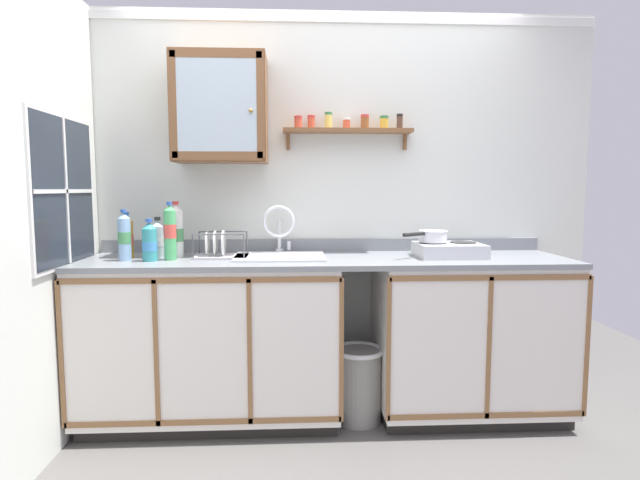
% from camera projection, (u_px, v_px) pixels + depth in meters
% --- Properties ---
extents(floor, '(5.85, 5.85, 0.00)m').
position_uv_depth(floor, '(332.00, 451.00, 2.68)').
color(floor, '#565451').
rests_on(floor, ground).
extents(back_wall, '(3.45, 0.07, 2.47)m').
position_uv_depth(back_wall, '(324.00, 208.00, 3.32)').
color(back_wall, silver).
rests_on(back_wall, ground).
extents(side_wall_left, '(0.05, 3.54, 2.47)m').
position_uv_depth(side_wall_left, '(9.00, 219.00, 2.26)').
color(side_wall_left, silver).
rests_on(side_wall_left, ground).
extents(lower_cabinet_run, '(1.48, 0.65, 0.94)m').
position_uv_depth(lower_cabinet_run, '(213.00, 341.00, 3.02)').
color(lower_cabinet_run, black).
rests_on(lower_cabinet_run, ground).
extents(lower_cabinet_run_right, '(1.12, 0.65, 0.94)m').
position_uv_depth(lower_cabinet_run_right, '(468.00, 338.00, 3.10)').
color(lower_cabinet_run_right, black).
rests_on(lower_cabinet_run_right, ground).
extents(countertop, '(2.81, 0.67, 0.03)m').
position_uv_depth(countertop, '(327.00, 260.00, 3.00)').
color(countertop, gray).
rests_on(countertop, lower_cabinet_run).
extents(backsplash, '(2.81, 0.02, 0.08)m').
position_uv_depth(backsplash, '(324.00, 245.00, 3.31)').
color(backsplash, gray).
rests_on(backsplash, countertop).
extents(sink, '(0.52, 0.47, 0.43)m').
position_uv_depth(sink, '(280.00, 260.00, 3.03)').
color(sink, silver).
rests_on(sink, countertop).
extents(hot_plate_stove, '(0.38, 0.32, 0.09)m').
position_uv_depth(hot_plate_stove, '(449.00, 250.00, 3.04)').
color(hot_plate_stove, silver).
rests_on(hot_plate_stove, countertop).
extents(saucepan, '(0.30, 0.24, 0.07)m').
position_uv_depth(saucepan, '(432.00, 236.00, 3.05)').
color(saucepan, silver).
rests_on(saucepan, hot_plate_stove).
extents(bottle_water_clear_0, '(0.08, 0.08, 0.24)m').
position_uv_depth(bottle_water_clear_0, '(158.00, 240.00, 2.98)').
color(bottle_water_clear_0, silver).
rests_on(bottle_water_clear_0, countertop).
extents(bottle_soda_green_1, '(0.07, 0.07, 0.33)m').
position_uv_depth(bottle_soda_green_1, '(170.00, 232.00, 2.89)').
color(bottle_soda_green_1, '#4CB266').
rests_on(bottle_soda_green_1, countertop).
extents(bottle_opaque_white_2, '(0.08, 0.08, 0.33)m').
position_uv_depth(bottle_opaque_white_2, '(176.00, 232.00, 3.01)').
color(bottle_opaque_white_2, white).
rests_on(bottle_opaque_white_2, countertop).
extents(bottle_juice_amber_3, '(0.07, 0.07, 0.27)m').
position_uv_depth(bottle_juice_amber_3, '(127.00, 237.00, 2.98)').
color(bottle_juice_amber_3, gold).
rests_on(bottle_juice_amber_3, countertop).
extents(bottle_detergent_teal_4, '(0.08, 0.08, 0.24)m').
position_uv_depth(bottle_detergent_teal_4, '(150.00, 242.00, 2.85)').
color(bottle_detergent_teal_4, teal).
rests_on(bottle_detergent_teal_4, countertop).
extents(bottle_water_blue_5, '(0.07, 0.07, 0.29)m').
position_uv_depth(bottle_water_blue_5, '(124.00, 237.00, 2.87)').
color(bottle_water_blue_5, '#8CB7E0').
rests_on(bottle_water_blue_5, countertop).
extents(dish_rack, '(0.31, 0.22, 0.16)m').
position_uv_depth(dish_rack, '(219.00, 251.00, 3.00)').
color(dish_rack, '#B2B2B7').
rests_on(dish_rack, countertop).
extents(wall_cabinet, '(0.55, 0.32, 0.64)m').
position_uv_depth(wall_cabinet, '(220.00, 109.00, 3.05)').
color(wall_cabinet, brown).
extents(spice_shelf, '(0.80, 0.14, 0.22)m').
position_uv_depth(spice_shelf, '(348.00, 128.00, 3.18)').
color(spice_shelf, brown).
extents(window, '(0.03, 0.74, 0.82)m').
position_uv_depth(window, '(64.00, 191.00, 2.73)').
color(window, '#262D38').
extents(trash_bin, '(0.30, 0.30, 0.44)m').
position_uv_depth(trash_bin, '(359.00, 383.00, 3.02)').
color(trash_bin, gray).
rests_on(trash_bin, ground).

